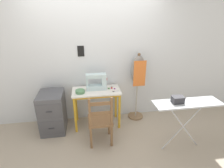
{
  "coord_description": "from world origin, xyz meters",
  "views": [
    {
      "loc": [
        -0.17,
        -2.77,
        2.11
      ],
      "look_at": [
        0.3,
        0.21,
        0.87
      ],
      "focal_mm": 28.0,
      "sensor_mm": 36.0,
      "label": 1
    }
  ],
  "objects_px": {
    "filing_cabinet": "(53,112)",
    "dress_form": "(138,75)",
    "scissors": "(115,91)",
    "thread_spool_near_machine": "(109,88)",
    "thread_spool_mid_table": "(112,88)",
    "sewing_machine": "(97,82)",
    "ironing_board": "(187,106)",
    "wooden_chair": "(100,121)",
    "storage_box": "(178,100)",
    "thread_spool_far_edge": "(115,88)",
    "fabric_bowl": "(80,91)"
  },
  "relations": [
    {
      "from": "scissors",
      "to": "storage_box",
      "type": "height_order",
      "value": "storage_box"
    },
    {
      "from": "filing_cabinet",
      "to": "thread_spool_mid_table",
      "type": "bearing_deg",
      "value": 4.85
    },
    {
      "from": "thread_spool_far_edge",
      "to": "filing_cabinet",
      "type": "distance_m",
      "value": 1.24
    },
    {
      "from": "sewing_machine",
      "to": "dress_form",
      "type": "bearing_deg",
      "value": 5.45
    },
    {
      "from": "sewing_machine",
      "to": "thread_spool_mid_table",
      "type": "xyz_separation_m",
      "value": [
        0.27,
        -0.02,
        -0.13
      ]
    },
    {
      "from": "filing_cabinet",
      "to": "scissors",
      "type": "bearing_deg",
      "value": -2.31
    },
    {
      "from": "ironing_board",
      "to": "storage_box",
      "type": "bearing_deg",
      "value": 173.32
    },
    {
      "from": "ironing_board",
      "to": "storage_box",
      "type": "xyz_separation_m",
      "value": [
        -0.16,
        0.02,
        0.11
      ]
    },
    {
      "from": "dress_form",
      "to": "ironing_board",
      "type": "relative_size",
      "value": 1.35
    },
    {
      "from": "thread_spool_far_edge",
      "to": "dress_form",
      "type": "xyz_separation_m",
      "value": [
        0.49,
        0.13,
        0.2
      ]
    },
    {
      "from": "scissors",
      "to": "thread_spool_far_edge",
      "type": "xyz_separation_m",
      "value": [
        0.02,
        0.1,
        0.01
      ]
    },
    {
      "from": "sewing_machine",
      "to": "thread_spool_near_machine",
      "type": "distance_m",
      "value": 0.25
    },
    {
      "from": "filing_cabinet",
      "to": "dress_form",
      "type": "xyz_separation_m",
      "value": [
        1.67,
        0.19,
        0.58
      ]
    },
    {
      "from": "wooden_chair",
      "to": "filing_cabinet",
      "type": "height_order",
      "value": "wooden_chair"
    },
    {
      "from": "sewing_machine",
      "to": "dress_form",
      "type": "height_order",
      "value": "dress_form"
    },
    {
      "from": "wooden_chair",
      "to": "ironing_board",
      "type": "height_order",
      "value": "wooden_chair"
    },
    {
      "from": "scissors",
      "to": "thread_spool_far_edge",
      "type": "relative_size",
      "value": 3.6
    },
    {
      "from": "sewing_machine",
      "to": "wooden_chair",
      "type": "height_order",
      "value": "sewing_machine"
    },
    {
      "from": "thread_spool_mid_table",
      "to": "filing_cabinet",
      "type": "distance_m",
      "value": 1.2
    },
    {
      "from": "scissors",
      "to": "thread_spool_far_edge",
      "type": "height_order",
      "value": "thread_spool_far_edge"
    },
    {
      "from": "scissors",
      "to": "thread_spool_near_machine",
      "type": "height_order",
      "value": "thread_spool_near_machine"
    },
    {
      "from": "scissors",
      "to": "dress_form",
      "type": "bearing_deg",
      "value": 25.02
    },
    {
      "from": "thread_spool_mid_table",
      "to": "thread_spool_far_edge",
      "type": "height_order",
      "value": "thread_spool_mid_table"
    },
    {
      "from": "scissors",
      "to": "storage_box",
      "type": "bearing_deg",
      "value": -42.62
    },
    {
      "from": "scissors",
      "to": "storage_box",
      "type": "xyz_separation_m",
      "value": [
        0.83,
        -0.76,
        0.15
      ]
    },
    {
      "from": "sewing_machine",
      "to": "thread_spool_near_machine",
      "type": "height_order",
      "value": "sewing_machine"
    },
    {
      "from": "wooden_chair",
      "to": "filing_cabinet",
      "type": "xyz_separation_m",
      "value": [
        -0.85,
        0.49,
        -0.05
      ]
    },
    {
      "from": "thread_spool_mid_table",
      "to": "thread_spool_far_edge",
      "type": "xyz_separation_m",
      "value": [
        0.05,
        -0.04,
        -0.0
      ]
    },
    {
      "from": "dress_form",
      "to": "thread_spool_mid_table",
      "type": "bearing_deg",
      "value": -170.28
    },
    {
      "from": "thread_spool_mid_table",
      "to": "dress_form",
      "type": "xyz_separation_m",
      "value": [
        0.54,
        0.09,
        0.2
      ]
    },
    {
      "from": "wooden_chair",
      "to": "ironing_board",
      "type": "bearing_deg",
      "value": -14.37
    },
    {
      "from": "sewing_machine",
      "to": "dress_form",
      "type": "relative_size",
      "value": 0.28
    },
    {
      "from": "fabric_bowl",
      "to": "filing_cabinet",
      "type": "distance_m",
      "value": 0.66
    },
    {
      "from": "sewing_machine",
      "to": "thread_spool_mid_table",
      "type": "relative_size",
      "value": 9.99
    },
    {
      "from": "wooden_chair",
      "to": "filing_cabinet",
      "type": "relative_size",
      "value": 1.2
    },
    {
      "from": "sewing_machine",
      "to": "filing_cabinet",
      "type": "distance_m",
      "value": 1.01
    },
    {
      "from": "fabric_bowl",
      "to": "thread_spool_mid_table",
      "type": "height_order",
      "value": "fabric_bowl"
    },
    {
      "from": "wooden_chair",
      "to": "storage_box",
      "type": "height_order",
      "value": "storage_box"
    },
    {
      "from": "filing_cabinet",
      "to": "wooden_chair",
      "type": "bearing_deg",
      "value": -30.06
    },
    {
      "from": "sewing_machine",
      "to": "storage_box",
      "type": "height_order",
      "value": "sewing_machine"
    },
    {
      "from": "thread_spool_far_edge",
      "to": "ironing_board",
      "type": "relative_size",
      "value": 0.03
    },
    {
      "from": "dress_form",
      "to": "ironing_board",
      "type": "xyz_separation_m",
      "value": [
        0.48,
        -1.01,
        -0.17
      ]
    },
    {
      "from": "sewing_machine",
      "to": "scissors",
      "type": "bearing_deg",
      "value": -27.45
    },
    {
      "from": "filing_cabinet",
      "to": "dress_form",
      "type": "height_order",
      "value": "dress_form"
    },
    {
      "from": "fabric_bowl",
      "to": "dress_form",
      "type": "distance_m",
      "value": 1.17
    },
    {
      "from": "dress_form",
      "to": "ironing_board",
      "type": "bearing_deg",
      "value": -64.61
    },
    {
      "from": "thread_spool_far_edge",
      "to": "filing_cabinet",
      "type": "relative_size",
      "value": 0.04
    },
    {
      "from": "thread_spool_near_machine",
      "to": "ironing_board",
      "type": "relative_size",
      "value": 0.04
    },
    {
      "from": "sewing_machine",
      "to": "filing_cabinet",
      "type": "relative_size",
      "value": 0.52
    },
    {
      "from": "scissors",
      "to": "wooden_chair",
      "type": "distance_m",
      "value": 0.63
    }
  ]
}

